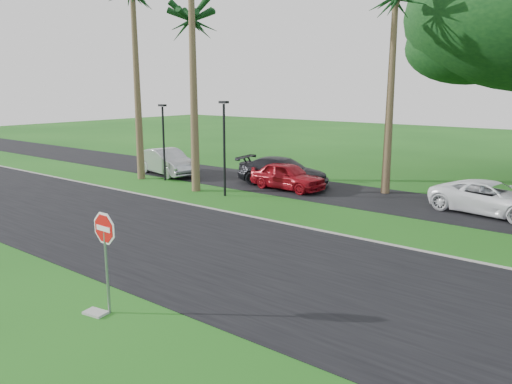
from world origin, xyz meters
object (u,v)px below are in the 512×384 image
object	(u,v)px
car_red	(287,176)
car_minivan	(492,199)
car_dark	(283,172)
car_silver	(167,162)
stop_sign_near	(105,242)

from	to	relation	value
car_red	car_minivan	xyz separation A→B (m)	(9.75, 0.99, -0.02)
car_dark	car_minivan	world-z (taller)	car_dark
car_red	car_dark	xyz separation A→B (m)	(-0.85, 0.81, 0.04)
car_dark	car_silver	bearing A→B (deg)	95.05
car_red	car_minivan	world-z (taller)	car_red
car_silver	car_dark	distance (m)	7.64
car_red	car_dark	size ratio (longest dim) A/B	0.81
car_dark	stop_sign_near	bearing A→B (deg)	-166.98
stop_sign_near	car_silver	distance (m)	19.16
car_silver	car_minivan	distance (m)	18.15
stop_sign_near	car_dark	world-z (taller)	stop_sign_near
stop_sign_near	car_minivan	distance (m)	16.42
stop_sign_near	car_minivan	xyz separation A→B (m)	(4.82, 15.66, -1.09)
car_silver	car_red	size ratio (longest dim) A/B	1.14
car_dark	car_minivan	size ratio (longest dim) A/B	1.04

